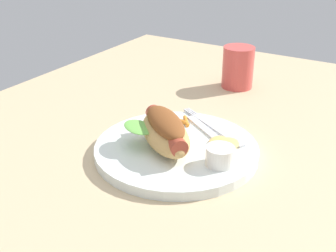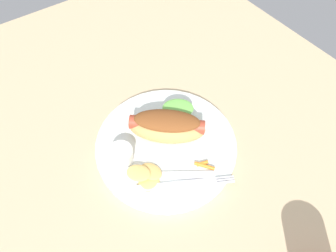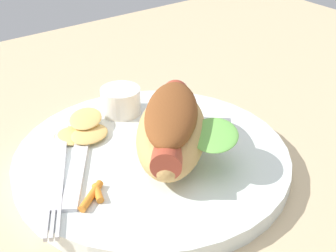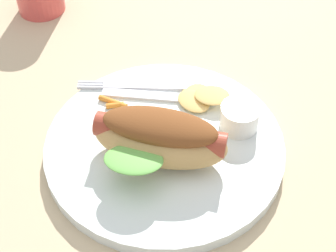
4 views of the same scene
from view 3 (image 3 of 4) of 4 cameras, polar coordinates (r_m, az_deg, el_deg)
The scene contains 8 objects.
ground_plane at distance 45.55cm, azimuth -2.93°, elevation -8.52°, with size 120.00×90.00×1.80cm, color tan.
plate at distance 47.63cm, azimuth -1.89°, elevation -3.93°, with size 26.83×26.83×1.60cm, color white.
hot_dog at distance 45.39cm, azimuth 0.51°, elevation -0.12°, with size 14.34×15.20×5.77cm.
sauce_ramekin at distance 53.51cm, azimuth -5.61°, elevation 2.97°, with size 4.41×4.41×2.92cm, color white.
fork at distance 45.45cm, azimuth -12.85°, elevation -5.19°, with size 9.31×15.54×0.40cm.
knife at distance 46.32cm, azimuth -10.54°, elevation -4.16°, with size 13.95×1.40×0.36cm, color silver.
chips_pile at distance 50.29cm, azimuth -10.17°, elevation -0.40°, with size 6.28×6.92×1.67cm.
carrot_garnish at distance 41.93cm, azimuth -8.85°, elevation -7.97°, with size 3.36×2.79×0.66cm.
Camera 3 is at (19.09, 29.59, 27.99)cm, focal length 51.62 mm.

